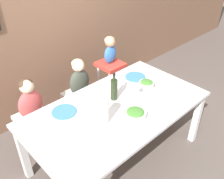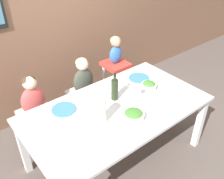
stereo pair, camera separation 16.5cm
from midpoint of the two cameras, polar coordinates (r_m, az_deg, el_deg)
The scene contains 17 objects.
ground_plane at distance 3.06m, azimuth 2.55°, elevation -14.99°, with size 14.00×14.00×0.00m, color #564C47.
wall_back at distance 3.27m, azimuth -12.95°, elevation 16.13°, with size 10.00×0.09×2.70m.
dining_table at distance 2.60m, azimuth 2.90°, elevation -5.51°, with size 1.89×1.04×0.73m.
chair_far_left at distance 3.05m, azimuth -15.27°, elevation -6.42°, with size 0.36×0.40×0.46m.
chair_far_center at distance 3.29m, azimuth -4.86°, elevation -1.89°, with size 0.36×0.40×0.46m.
chair_right_highchair at distance 3.46m, azimuth 2.17°, elevation 3.58°, with size 0.31×0.34×0.73m.
person_child_left at distance 2.86m, azimuth -16.24°, elevation -1.35°, with size 0.28×0.16×0.49m.
person_child_center at distance 3.11m, azimuth -5.16°, elevation 3.05°, with size 0.28×0.16×0.49m.
person_baby_right at distance 3.29m, azimuth 2.29°, elevation 9.36°, with size 0.20×0.14×0.37m.
wine_bottle at distance 2.60m, azimuth 2.43°, elevation 0.07°, with size 0.07×0.07×0.31m.
paper_towel_roll at distance 2.30m, azimuth -0.51°, elevation -5.01°, with size 0.10×0.10×0.26m.
wine_glass_near at distance 2.65m, azimuth 7.89°, elevation 0.18°, with size 0.06×0.06×0.16m.
salad_bowl_large at distance 2.40m, azimuth 6.91°, elevation -5.88°, with size 0.20×0.20×0.10m.
salad_bowl_small at distance 2.84m, azimuth 10.07°, elevation 0.85°, with size 0.17×0.17×0.10m.
dinner_plate_front_left at distance 2.15m, azimuth -6.00°, elevation -12.98°, with size 0.25×0.25×0.01m.
dinner_plate_back_left at distance 2.55m, azimuth -9.15°, elevation -4.53°, with size 0.25×0.25×0.01m.
dinner_plate_back_right at distance 3.05m, azimuth 7.72°, elevation 2.60°, with size 0.25×0.25×0.01m.
Camera 2 is at (-1.30, -1.54, 2.30)m, focal length 40.00 mm.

